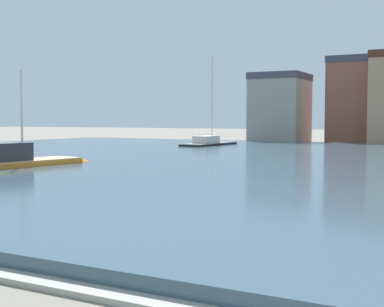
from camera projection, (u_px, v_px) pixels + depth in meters
The scene contains 6 objects.
harbor_water at pixel (370, 165), 32.37m from camera, with size 84.83×52.47×0.42m, color #3D5666.
quay_edge_coping at pixel (106, 295), 8.98m from camera, with size 84.83×0.50×0.12m, color #ADA89E.
sailboat_black at pixel (212, 144), 53.42m from camera, with size 2.96×8.82×9.29m.
sailboat_orange at pixel (22, 163), 29.64m from camera, with size 3.71×9.38×5.74m.
townhouse_narrow_midrow at pixel (280, 109), 65.14m from camera, with size 6.19×7.17×8.56m.
townhouse_corner_house at pixel (358, 101), 63.40m from camera, with size 6.30×7.07×10.33m.
Camera 1 is at (5.37, 0.01, 3.04)m, focal length 49.68 mm.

